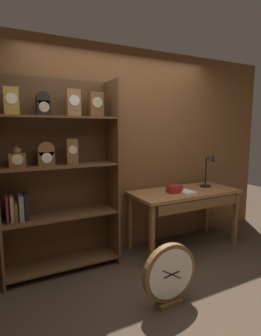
{
  "coord_description": "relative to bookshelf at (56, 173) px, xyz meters",
  "views": [
    {
      "loc": [
        -1.49,
        -1.83,
        1.59
      ],
      "look_at": [
        -0.12,
        0.84,
        1.15
      ],
      "focal_mm": 28.89,
      "sensor_mm": 36.0,
      "label": 1
    }
  ],
  "objects": [
    {
      "name": "back_wood_panel",
      "position": [
        0.88,
        0.21,
        0.19
      ],
      "size": [
        4.8,
        0.05,
        2.6
      ],
      "primitive_type": "cube",
      "color": "brown",
      "rests_on": "ground"
    },
    {
      "name": "toolbox_small",
      "position": [
        1.42,
        -0.23,
        -0.28
      ],
      "size": [
        0.17,
        0.13,
        0.1
      ],
      "primitive_type": "cube",
      "color": "maroon",
      "rests_on": "workbench"
    },
    {
      "name": "desk_lamp",
      "position": [
        2.07,
        -0.15,
        -0.05
      ],
      "size": [
        0.2,
        0.2,
        0.48
      ],
      "color": "black",
      "rests_on": "workbench"
    },
    {
      "name": "open_repair_manual",
      "position": [
        1.56,
        -0.3,
        -0.31
      ],
      "size": [
        0.16,
        0.22,
        0.02
      ],
      "primitive_type": "cube",
      "rotation": [
        0.0,
        0.0,
        0.02
      ],
      "color": "silver",
      "rests_on": "workbench"
    },
    {
      "name": "round_clock_large",
      "position": [
        0.74,
        -1.1,
        -0.81
      ],
      "size": [
        0.54,
        0.11,
        0.58
      ],
      "color": "brown",
      "rests_on": "ground"
    },
    {
      "name": "bookshelf",
      "position": [
        0.0,
        0.0,
        0.0
      ],
      "size": [
        1.26,
        0.39,
        2.14
      ],
      "color": "brown",
      "rests_on": "ground"
    },
    {
      "name": "workbench",
      "position": [
        1.62,
        -0.21,
        -0.41
      ],
      "size": [
        1.43,
        0.66,
        0.78
      ],
      "color": "brown",
      "rests_on": "ground"
    },
    {
      "name": "ground_plane",
      "position": [
        0.88,
        -1.12,
        -1.11
      ],
      "size": [
        10.0,
        10.0,
        0.0
      ],
      "primitive_type": "plane",
      "color": "#3D2D21"
    }
  ]
}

